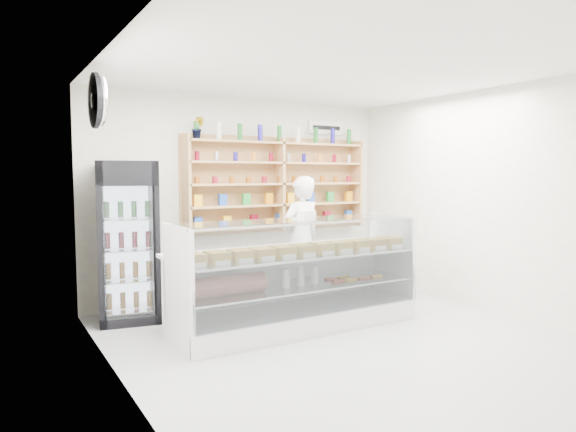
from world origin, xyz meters
TOP-DOWN VIEW (x-y plane):
  - room at (0.00, 0.00)m, footprint 5.00×5.00m
  - display_counter at (-0.17, 0.77)m, footprint 2.84×0.85m
  - shop_worker at (0.49, 1.74)m, footprint 0.69×0.51m
  - drinks_cooler at (-1.74, 2.03)m, footprint 0.79×0.78m
  - wall_shelving at (0.50, 2.34)m, footprint 2.84×0.28m
  - potted_plant at (-0.73, 2.34)m, footprint 0.20×0.18m
  - security_mirror at (-2.17, 1.20)m, footprint 0.15×0.50m
  - wall_sign at (1.40, 2.47)m, footprint 0.62×0.03m

SIDE VIEW (x-z plane):
  - display_counter at x=-0.17m, z-range -0.27..0.96m
  - shop_worker at x=0.49m, z-range 0.00..1.71m
  - drinks_cooler at x=-1.74m, z-range 0.00..1.89m
  - room at x=0.00m, z-range -1.10..3.90m
  - wall_shelving at x=0.50m, z-range 0.93..2.26m
  - potted_plant at x=-0.73m, z-range 2.20..2.49m
  - security_mirror at x=-2.17m, z-range 2.20..2.70m
  - wall_sign at x=1.40m, z-range 2.35..2.55m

